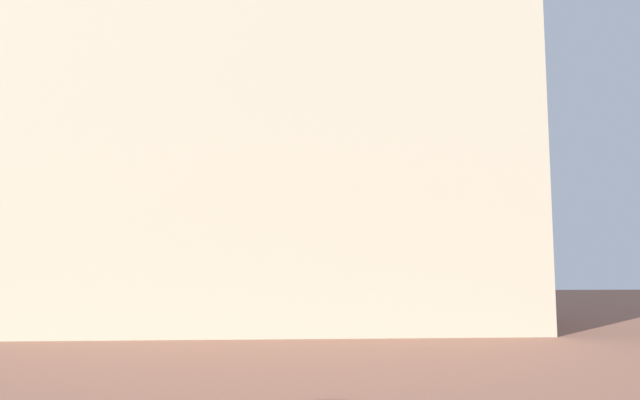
% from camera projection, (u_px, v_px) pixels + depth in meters
% --- Properties ---
extents(landmark_building, '(28.34, 14.34, 39.69)m').
position_uv_depth(landmark_building, '(283.00, 147.00, 35.49)').
color(landmark_building, beige).
rests_on(landmark_building, ground_plane).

